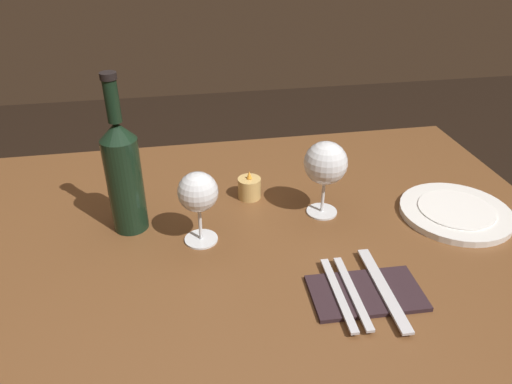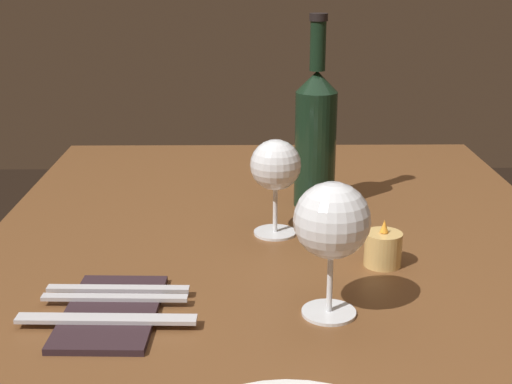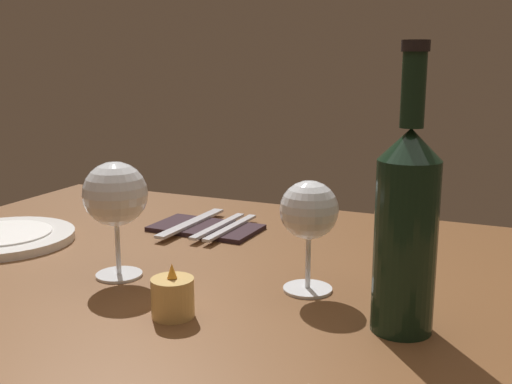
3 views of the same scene
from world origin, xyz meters
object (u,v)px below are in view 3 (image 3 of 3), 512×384
at_px(fork_inner, 218,226).
at_px(table_knife, 191,223).
at_px(dinner_plate, 4,237).
at_px(wine_glass_left, 309,213).
at_px(fork_outer, 231,227).
at_px(votive_candle, 173,298).
at_px(wine_bottle, 406,225).
at_px(wine_glass_right, 115,196).
at_px(folded_napkin, 206,228).

relative_size(fork_inner, table_knife, 0.86).
bearing_deg(dinner_plate, wine_glass_left, 179.41).
bearing_deg(fork_outer, votive_candle, 104.86).
relative_size(wine_bottle, table_knife, 1.54).
bearing_deg(wine_glass_left, fork_inner, -40.77).
xyz_separation_m(votive_candle, table_knife, (0.17, -0.35, -0.01)).
distance_m(wine_glass_right, fork_outer, 0.29).
distance_m(dinner_plate, fork_inner, 0.36).
bearing_deg(wine_glass_right, votive_candle, 147.89).
relative_size(wine_glass_left, wine_bottle, 0.46).
xyz_separation_m(wine_glass_right, fork_inner, (-0.03, -0.26, -0.11)).
distance_m(dinner_plate, table_knife, 0.32).
distance_m(dinner_plate, folded_napkin, 0.34).
bearing_deg(dinner_plate, votive_candle, 160.37).
relative_size(votive_candle, dinner_plate, 0.29).
distance_m(wine_glass_left, dinner_plate, 0.55).
xyz_separation_m(votive_candle, fork_inner, (0.12, -0.35, -0.01)).
xyz_separation_m(wine_bottle, table_knife, (0.43, -0.28, -0.11)).
distance_m(fork_inner, fork_outer, 0.03).
distance_m(votive_candle, fork_inner, 0.37).
height_order(dinner_plate, fork_inner, dinner_plate).
bearing_deg(fork_outer, table_knife, -0.00).
xyz_separation_m(wine_bottle, fork_outer, (0.35, -0.28, -0.11)).
distance_m(wine_bottle, fork_outer, 0.46).
bearing_deg(wine_bottle, votive_candle, 15.68).
height_order(wine_bottle, dinner_plate, wine_bottle).
relative_size(wine_glass_right, folded_napkin, 0.86).
distance_m(folded_napkin, fork_inner, 0.03).
relative_size(wine_glass_left, folded_napkin, 0.78).
relative_size(wine_glass_right, dinner_plate, 0.71).
bearing_deg(fork_outer, fork_inner, 0.00).
xyz_separation_m(votive_candle, dinner_plate, (0.42, -0.15, -0.02)).
height_order(fork_inner, table_knife, same).
distance_m(wine_glass_right, table_knife, 0.28).
relative_size(wine_glass_left, fork_inner, 0.83).
height_order(wine_glass_left, wine_bottle, wine_bottle).
relative_size(wine_bottle, fork_outer, 1.80).
relative_size(wine_glass_right, wine_bottle, 0.51).
xyz_separation_m(dinner_plate, folded_napkin, (-0.28, -0.20, -0.00)).
bearing_deg(wine_bottle, folded_napkin, -34.75).
bearing_deg(wine_bottle, fork_inner, -36.49).
bearing_deg(wine_glass_left, votive_candle, 50.16).
bearing_deg(fork_inner, fork_outer, 180.00).
xyz_separation_m(wine_bottle, votive_candle, (0.26, 0.07, -0.10)).
relative_size(wine_glass_left, wine_glass_right, 0.91).
relative_size(dinner_plate, table_knife, 1.11).
xyz_separation_m(wine_glass_right, dinner_plate, (0.28, -0.06, -0.11)).
distance_m(wine_glass_left, fork_inner, 0.33).
bearing_deg(table_knife, folded_napkin, 180.00).
distance_m(votive_candle, dinner_plate, 0.45).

